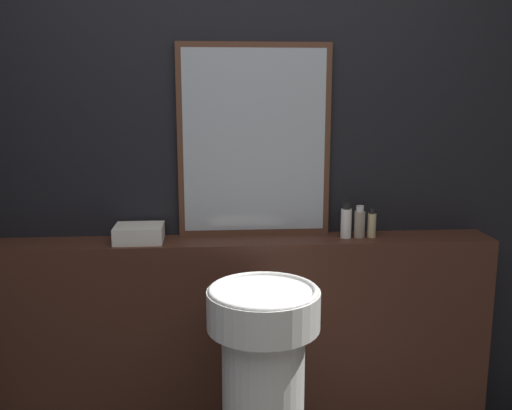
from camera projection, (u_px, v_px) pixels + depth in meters
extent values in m
cube|color=black|center=(234.00, 178.00, 2.59)|extent=(8.00, 0.06, 2.50)
cube|color=#422319|center=(236.00, 345.00, 2.60)|extent=(2.29, 0.22, 1.00)
cylinder|color=white|center=(263.00, 309.00, 2.08)|extent=(0.42, 0.42, 0.14)
torus|color=white|center=(263.00, 291.00, 2.06)|extent=(0.41, 0.41, 0.02)
cube|color=#563323|center=(254.00, 141.00, 2.51)|extent=(0.67, 0.03, 0.85)
cube|color=#B2BCC6|center=(254.00, 141.00, 2.51)|extent=(0.62, 0.02, 0.80)
cube|color=silver|center=(139.00, 233.00, 2.46)|extent=(0.21, 0.17, 0.07)
cylinder|color=white|center=(346.00, 223.00, 2.52)|extent=(0.05, 0.05, 0.13)
cylinder|color=black|center=(347.00, 206.00, 2.51)|extent=(0.03, 0.03, 0.03)
cylinder|color=gray|center=(359.00, 224.00, 2.53)|extent=(0.05, 0.05, 0.12)
cylinder|color=silver|center=(360.00, 208.00, 2.51)|extent=(0.03, 0.03, 0.03)
cylinder|color=#C6B284|center=(372.00, 225.00, 2.53)|extent=(0.04, 0.04, 0.11)
cylinder|color=black|center=(372.00, 211.00, 2.52)|extent=(0.03, 0.03, 0.02)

